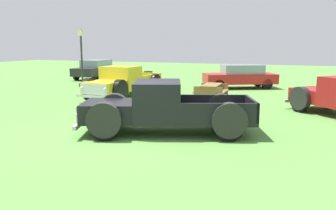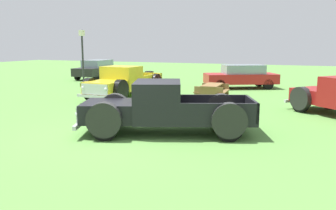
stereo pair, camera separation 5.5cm
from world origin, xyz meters
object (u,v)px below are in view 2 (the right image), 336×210
Objects in this scene: pickup_truck_behind_left at (121,83)px; sedan_distant_a at (241,76)px; pickup_truck_foreground at (156,109)px; trash_can at (149,78)px; picnic_table at (212,90)px; sedan_distant_b at (97,69)px; lamp_post_far at (83,57)px.

pickup_truck_behind_left is 1.14× the size of sedan_distant_a.
trash_can is (-5.79, 11.80, -0.30)m from pickup_truck_foreground.
pickup_truck_behind_left reaches higher than trash_can.
sedan_distant_b is at bearing 148.23° from picnic_table.
pickup_truck_foreground is 3.03× the size of picnic_table.
lamp_post_far is 9.62m from picnic_table.
picnic_table is at bearing -31.77° from sedan_distant_b.
pickup_truck_foreground is 1.53× the size of lamp_post_far.
sedan_distant_b is 5.59m from lamp_post_far.
pickup_truck_behind_left is 1.47× the size of lamp_post_far.
sedan_distant_b is 4.88× the size of trash_can.
sedan_distant_a is (5.05, 6.35, -0.00)m from pickup_truck_behind_left.
picnic_table is at bearing -39.36° from trash_can.
picnic_table is 1.97× the size of trash_can.
trash_can is at bearing 140.64° from picnic_table.
picnic_table is at bearing -95.05° from sedan_distant_a.
lamp_post_far is at bearing 166.89° from picnic_table.
picnic_table is at bearing -13.11° from lamp_post_far.
pickup_truck_behind_left is at bearing -34.78° from lamp_post_far.
pickup_truck_behind_left is at bearing 127.82° from pickup_truck_foreground.
lamp_post_far is (-9.38, 9.30, 1.17)m from pickup_truck_foreground.
pickup_truck_foreground is 13.15m from trash_can.
pickup_truck_behind_left is 4.72m from picnic_table.
pickup_truck_behind_left is 5.81m from lamp_post_far.
pickup_truck_behind_left is 5.86m from trash_can.
sedan_distant_b is (-6.93, 8.23, 0.01)m from pickup_truck_behind_left.
pickup_truck_foreground is 13.26m from lamp_post_far.
pickup_truck_foreground is 5.99× the size of trash_can.
lamp_post_far is (-9.73, -3.10, 1.17)m from sedan_distant_a.
sedan_distant_b is at bearing 129.17° from pickup_truck_foreground.
picnic_table is (-0.11, 7.15, -0.29)m from pickup_truck_foreground.
lamp_post_far reaches higher than picnic_table.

